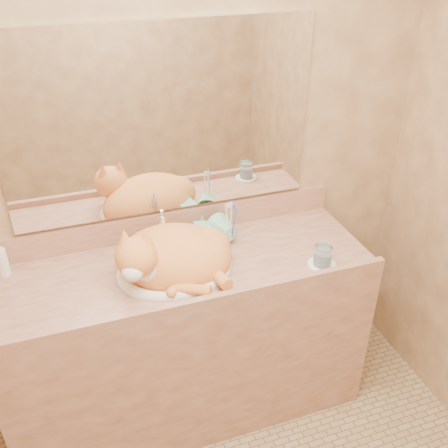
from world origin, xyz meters
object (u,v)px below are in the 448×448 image
object	(u,v)px
vanity_counter	(188,339)
soap_dispenser	(203,233)
sink_basin	(174,256)
cat	(170,255)
toothbrush_cup	(231,235)
water_glass	(323,255)

from	to	relation	value
vanity_counter	soap_dispenser	world-z (taller)	soap_dispenser
sink_basin	cat	bearing A→B (deg)	-165.36
cat	toothbrush_cup	xyz separation A→B (m)	(0.30, 0.10, -0.03)
vanity_counter	sink_basin	bearing A→B (deg)	-157.06
sink_basin	cat	xyz separation A→B (m)	(-0.02, -0.00, 0.01)
vanity_counter	sink_basin	world-z (taller)	sink_basin
cat	toothbrush_cup	size ratio (longest dim) A/B	3.97
sink_basin	water_glass	distance (m)	0.62
vanity_counter	water_glass	world-z (taller)	water_glass
sink_basin	toothbrush_cup	xyz separation A→B (m)	(0.29, 0.10, -0.02)
soap_dispenser	water_glass	xyz separation A→B (m)	(0.44, -0.27, -0.04)
vanity_counter	sink_basin	xyz separation A→B (m)	(-0.05, -0.02, 0.50)
sink_basin	water_glass	world-z (taller)	sink_basin
toothbrush_cup	cat	bearing A→B (deg)	-161.58
cat	toothbrush_cup	distance (m)	0.32
vanity_counter	toothbrush_cup	world-z (taller)	toothbrush_cup
water_glass	sink_basin	bearing A→B (deg)	164.22
vanity_counter	toothbrush_cup	distance (m)	0.54
sink_basin	toothbrush_cup	size ratio (longest dim) A/B	3.93
cat	vanity_counter	bearing A→B (deg)	35.84
cat	soap_dispenser	world-z (taller)	cat
sink_basin	soap_dispenser	xyz separation A→B (m)	(0.16, 0.10, 0.02)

